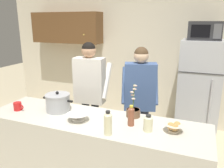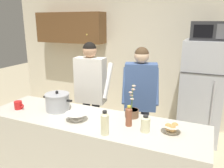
# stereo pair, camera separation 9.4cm
# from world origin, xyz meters

# --- Properties ---
(back_wall_unit) EXTENTS (6.00, 0.48, 2.60)m
(back_wall_unit) POSITION_xyz_m (-0.22, 2.27, 1.37)
(back_wall_unit) COLOR beige
(back_wall_unit) RESTS_ON ground
(kitchen_island) EXTENTS (2.41, 0.68, 0.92)m
(kitchen_island) POSITION_xyz_m (0.00, 0.00, 0.46)
(kitchen_island) COLOR beige
(kitchen_island) RESTS_ON ground
(refrigerator) EXTENTS (0.64, 0.68, 1.65)m
(refrigerator) POSITION_xyz_m (1.01, 1.85, 0.83)
(refrigerator) COLOR #B7BABF
(refrigerator) RESTS_ON ground
(microwave) EXTENTS (0.48, 0.37, 0.28)m
(microwave) POSITION_xyz_m (1.01, 1.83, 1.79)
(microwave) COLOR #2D2D30
(microwave) RESTS_ON refrigerator
(person_near_pot) EXTENTS (0.53, 0.45, 1.66)m
(person_near_pot) POSITION_xyz_m (-0.42, 0.76, 1.04)
(person_near_pot) COLOR black
(person_near_pot) RESTS_ON ground
(person_by_sink) EXTENTS (0.58, 0.52, 1.62)m
(person_by_sink) POSITION_xyz_m (0.29, 0.82, 1.01)
(person_by_sink) COLOR #33384C
(person_by_sink) RESTS_ON ground
(cooking_pot) EXTENTS (0.39, 0.28, 0.24)m
(cooking_pot) POSITION_xyz_m (-0.48, 0.07, 1.02)
(cooking_pot) COLOR #ADAFB5
(cooking_pot) RESTS_ON kitchen_island
(coffee_mug) EXTENTS (0.13, 0.09, 0.10)m
(coffee_mug) POSITION_xyz_m (-0.93, -0.09, 0.97)
(coffee_mug) COLOR red
(coffee_mug) RESTS_ON kitchen_island
(bread_bowl) EXTENTS (0.19, 0.19, 0.10)m
(bread_bowl) POSITION_xyz_m (0.84, 0.02, 0.97)
(bread_bowl) COLOR beige
(bread_bowl) RESTS_ON kitchen_island
(empty_bowl) EXTENTS (0.24, 0.24, 0.08)m
(empty_bowl) POSITION_xyz_m (-0.13, -0.09, 0.97)
(empty_bowl) COLOR white
(empty_bowl) RESTS_ON kitchen_island
(bottle_near_edge) EXTENTS (0.07, 0.07, 0.23)m
(bottle_near_edge) POSITION_xyz_m (0.28, -0.25, 1.03)
(bottle_near_edge) COLOR beige
(bottle_near_edge) RESTS_ON kitchen_island
(bottle_mid_counter) EXTENTS (0.09, 0.09, 0.17)m
(bottle_mid_counter) POSITION_xyz_m (0.61, -0.04, 1.00)
(bottle_mid_counter) COLOR beige
(bottle_mid_counter) RESTS_ON kitchen_island
(bottle_far_corner) EXTENTS (0.07, 0.07, 0.21)m
(bottle_far_corner) POSITION_xyz_m (0.42, 0.01, 1.02)
(bottle_far_corner) COLOR brown
(bottle_far_corner) RESTS_ON kitchen_island
(potted_orchid) EXTENTS (0.15, 0.15, 0.37)m
(potted_orchid) POSITION_xyz_m (0.38, 0.23, 0.98)
(potted_orchid) COLOR brown
(potted_orchid) RESTS_ON kitchen_island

